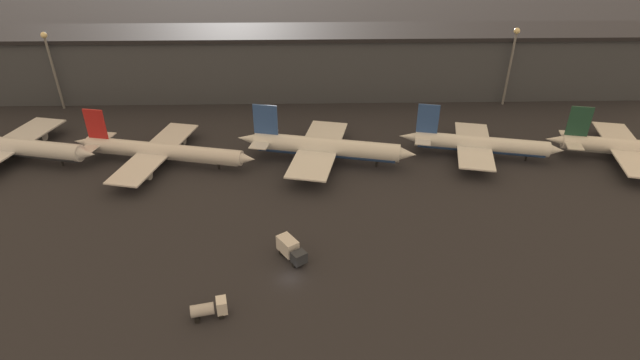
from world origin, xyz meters
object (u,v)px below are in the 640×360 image
at_px(airplane_0, 9,147).
at_px(airplane_2, 324,148).
at_px(airplane_1, 161,151).
at_px(airplane_4, 631,148).
at_px(airplane_3, 479,144).
at_px(service_vehicle_3, 210,309).
at_px(service_vehicle_0, 291,249).

relative_size(airplane_0, airplane_2, 1.05).
height_order(airplane_1, airplane_4, airplane_4).
height_order(airplane_3, airplane_4, airplane_4).
bearing_deg(airplane_1, airplane_2, 12.51).
relative_size(airplane_3, airplane_4, 0.98).
height_order(airplane_2, airplane_4, airplane_2).
distance_m(airplane_3, service_vehicle_3, 79.23).
height_order(airplane_0, airplane_1, airplane_0).
relative_size(airplane_3, service_vehicle_0, 5.66).
relative_size(airplane_1, service_vehicle_0, 6.70).
height_order(airplane_0, airplane_4, airplane_0).
xyz_separation_m(airplane_2, airplane_4, (76.18, -0.92, -0.50)).
bearing_deg(service_vehicle_3, airplane_0, 124.64).
bearing_deg(airplane_4, airplane_3, -171.44).
bearing_deg(airplane_0, airplane_3, 12.35).
relative_size(airplane_4, service_vehicle_3, 6.80).
bearing_deg(airplane_3, airplane_2, -164.72).
distance_m(airplane_1, service_vehicle_0, 49.65).
bearing_deg(airplane_2, airplane_3, 15.28).
distance_m(airplane_1, airplane_4, 116.11).
distance_m(airplane_0, airplane_3, 116.61).
xyz_separation_m(service_vehicle_0, service_vehicle_3, (-12.40, -14.32, -0.32)).
relative_size(airplane_2, airplane_4, 1.09).
height_order(airplane_4, service_vehicle_0, airplane_4).
relative_size(airplane_3, service_vehicle_3, 6.66).
bearing_deg(airplane_0, airplane_1, 9.16).
bearing_deg(airplane_2, service_vehicle_0, -88.37).
distance_m(airplane_4, service_vehicle_3, 108.43).
distance_m(service_vehicle_0, service_vehicle_3, 18.95).
distance_m(airplane_0, service_vehicle_0, 80.90).
distance_m(airplane_2, airplane_4, 76.19).
relative_size(airplane_2, service_vehicle_0, 6.31).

